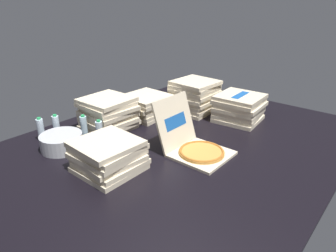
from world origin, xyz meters
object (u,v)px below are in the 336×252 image
(open_pizza_box, at_px, (194,144))
(pizza_stack_left_mid, at_px, (145,106))
(water_bottle_1, at_px, (56,126))
(water_bottle_3, at_px, (99,132))
(water_bottle_2, at_px, (41,130))
(water_bottle_0, at_px, (84,127))
(pizza_stack_right_mid, at_px, (108,155))
(ice_bucket, at_px, (62,142))
(pizza_stack_left_near, at_px, (108,114))
(pizza_stack_left_far, at_px, (239,108))
(pizza_stack_center_far, at_px, (194,96))

(open_pizza_box, xyz_separation_m, pizza_stack_left_mid, (0.34, 0.86, 0.04))
(open_pizza_box, xyz_separation_m, water_bottle_1, (-0.54, 1.11, 0.03))
(water_bottle_1, height_order, water_bottle_3, same)
(water_bottle_2, bearing_deg, pizza_stack_left_mid, -15.89)
(open_pizza_box, bearing_deg, water_bottle_2, 119.92)
(pizza_stack_left_mid, distance_m, water_bottle_0, 0.73)
(pizza_stack_right_mid, bearing_deg, ice_bucket, 94.29)
(pizza_stack_left_near, height_order, water_bottle_0, pizza_stack_left_near)
(water_bottle_0, bearing_deg, pizza_stack_left_mid, -4.03)
(open_pizza_box, height_order, pizza_stack_left_far, open_pizza_box)
(pizza_stack_center_far, bearing_deg, open_pizza_box, -144.46)
(pizza_stack_center_far, height_order, pizza_stack_right_mid, pizza_stack_center_far)
(pizza_stack_left_far, xyz_separation_m, water_bottle_2, (-1.52, 1.08, -0.03))
(ice_bucket, distance_m, water_bottle_0, 0.26)
(pizza_stack_center_far, xyz_separation_m, pizza_stack_left_mid, (-0.44, 0.30, -0.06))
(pizza_stack_right_mid, distance_m, water_bottle_1, 0.78)
(pizza_stack_right_mid, height_order, pizza_stack_left_mid, same)
(pizza_stack_center_far, relative_size, ice_bucket, 1.34)
(pizza_stack_left_near, bearing_deg, pizza_stack_right_mid, -129.91)
(pizza_stack_center_far, bearing_deg, pizza_stack_left_mid, 145.59)
(ice_bucket, bearing_deg, pizza_stack_left_far, -28.39)
(water_bottle_2, bearing_deg, ice_bucket, -85.41)
(pizza_stack_center_far, bearing_deg, ice_bucket, 167.66)
(pizza_stack_left_mid, xyz_separation_m, pizza_stack_left_far, (0.51, -0.80, 0.02))
(pizza_stack_left_near, bearing_deg, water_bottle_3, -144.09)
(pizza_stack_left_mid, height_order, water_bottle_3, pizza_stack_left_mid)
(pizza_stack_left_far, bearing_deg, water_bottle_1, 143.04)
(pizza_stack_center_far, distance_m, pizza_stack_right_mid, 1.40)
(pizza_stack_right_mid, xyz_separation_m, ice_bucket, (-0.04, 0.54, -0.05))
(pizza_stack_right_mid, relative_size, water_bottle_0, 2.12)
(open_pizza_box, relative_size, ice_bucket, 1.63)
(water_bottle_0, xyz_separation_m, water_bottle_2, (-0.28, 0.23, 0.00))
(pizza_stack_right_mid, bearing_deg, water_bottle_3, 59.72)
(pizza_stack_left_mid, height_order, water_bottle_2, pizza_stack_left_mid)
(pizza_stack_right_mid, relative_size, pizza_stack_left_near, 0.96)
(pizza_stack_right_mid, distance_m, water_bottle_3, 0.45)
(pizza_stack_left_far, bearing_deg, pizza_stack_right_mid, 169.70)
(pizza_stack_left_far, relative_size, water_bottle_2, 2.26)
(water_bottle_0, height_order, water_bottle_3, same)
(pizza_stack_left_far, xyz_separation_m, water_bottle_3, (-1.22, 0.65, -0.03))
(ice_bucket, bearing_deg, water_bottle_0, 9.69)
(ice_bucket, height_order, water_bottle_3, water_bottle_3)
(pizza_stack_right_mid, bearing_deg, pizza_stack_left_mid, 29.67)
(open_pizza_box, xyz_separation_m, water_bottle_2, (-0.66, 1.15, 0.03))
(pizza_stack_center_far, relative_size, pizza_stack_right_mid, 1.01)
(pizza_stack_right_mid, relative_size, pizza_stack_left_far, 0.94)
(water_bottle_1, relative_size, water_bottle_3, 1.00)
(pizza_stack_left_mid, xyz_separation_m, water_bottle_2, (-1.00, 0.29, -0.01))
(pizza_stack_left_mid, relative_size, water_bottle_3, 2.10)
(open_pizza_box, relative_size, water_bottle_3, 2.61)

